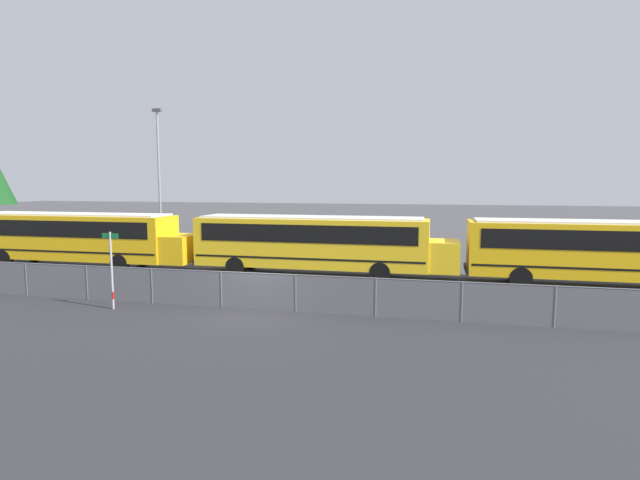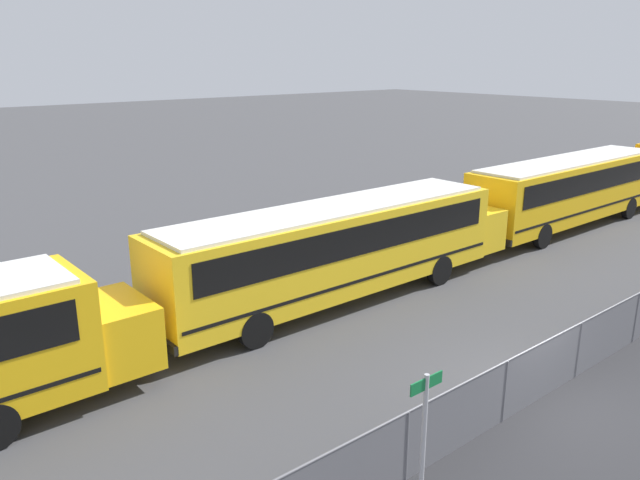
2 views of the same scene
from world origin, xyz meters
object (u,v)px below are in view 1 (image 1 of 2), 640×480
school_bus_3 (316,240)px  school_bus_4 (612,248)px  street_sign (112,269)px  school_bus_2 (78,235)px  light_pole (159,177)px

school_bus_3 → school_bus_4: 14.18m
school_bus_4 → street_sign: school_bus_4 is taller
school_bus_2 → school_bus_4: (28.43, 0.53, 0.00)m
school_bus_2 → school_bus_3: (14.24, 0.47, 0.00)m
street_sign → light_pole: light_pole is taller
school_bus_4 → light_pole: light_pole is taller
school_bus_4 → light_pole: bearing=168.9°
school_bus_4 → street_sign: (-20.26, -8.76, -0.28)m
school_bus_3 → light_pole: light_pole is taller
school_bus_2 → light_pole: size_ratio=1.41×
street_sign → light_pole: size_ratio=0.31×
school_bus_4 → street_sign: bearing=-156.6°
school_bus_2 → light_pole: light_pole is taller
street_sign → light_pole: (-6.13, 13.93, 3.71)m
light_pole → school_bus_4: bearing=-11.1°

